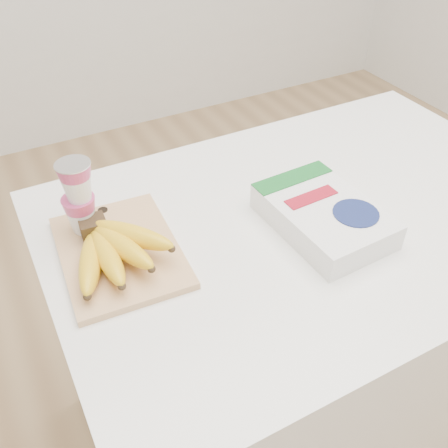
# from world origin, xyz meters

# --- Properties ---
(table) EXTENTS (1.08, 0.72, 0.81)m
(table) POSITION_xyz_m (0.00, 0.00, 0.41)
(table) COLOR white
(table) RESTS_ON ground
(cutting_board) EXTENTS (0.23, 0.30, 0.01)m
(cutting_board) POSITION_xyz_m (-0.40, 0.06, 0.82)
(cutting_board) COLOR #E6B37E
(cutting_board) RESTS_ON table
(bananas) EXTENTS (0.20, 0.20, 0.07)m
(bananas) POSITION_xyz_m (-0.41, 0.04, 0.86)
(bananas) COLOR #382816
(bananas) RESTS_ON cutting_board
(yogurt_stack) EXTENTS (0.07, 0.07, 0.15)m
(yogurt_stack) POSITION_xyz_m (-0.43, 0.15, 0.91)
(yogurt_stack) COLOR white
(yogurt_stack) RESTS_ON cutting_board
(cereal_box) EXTENTS (0.18, 0.26, 0.06)m
(cereal_box) POSITION_xyz_m (-0.02, -0.05, 0.84)
(cereal_box) COLOR white
(cereal_box) RESTS_ON table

